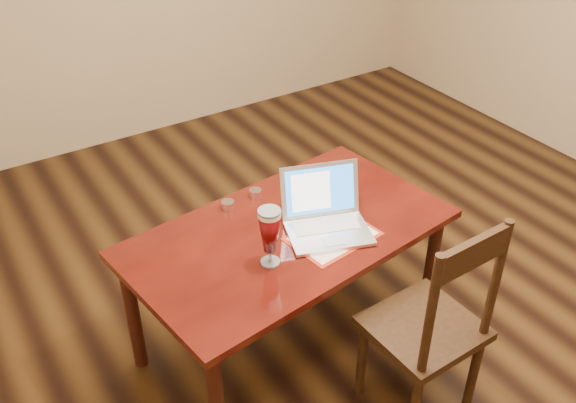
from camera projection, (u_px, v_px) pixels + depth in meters
ground at (368, 302)px, 3.47m from camera, size 5.00×5.00×0.00m
dining_table at (290, 243)px, 2.91m from camera, size 1.54×1.00×0.95m
dining_chair at (431, 327)px, 2.64m from camera, size 0.45×0.43×1.03m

